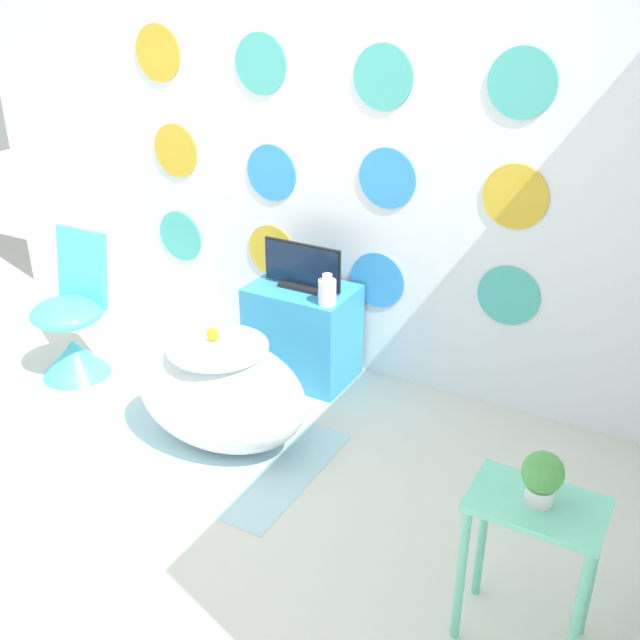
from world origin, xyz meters
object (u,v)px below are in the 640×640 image
(tv, at_px, (302,269))
(bathtub, at_px, (221,393))
(chair, at_px, (73,332))
(vase, at_px, (327,291))
(potted_plant_left, at_px, (542,476))

(tv, bearing_deg, bathtub, -91.64)
(chair, relative_size, vase, 4.95)
(chair, relative_size, potted_plant_left, 4.42)
(bathtub, height_order, chair, chair)
(bathtub, height_order, potted_plant_left, potted_plant_left)
(bathtub, relative_size, tv, 1.94)
(vase, relative_size, potted_plant_left, 0.89)
(chair, xyz_separation_m, vase, (1.37, 0.49, 0.36))
(bathtub, distance_m, chair, 1.14)
(chair, xyz_separation_m, potted_plant_left, (2.75, -0.60, 0.44))
(chair, distance_m, potted_plant_left, 2.84)
(bathtub, xyz_separation_m, tv, (0.02, 0.75, 0.39))
(potted_plant_left, bearing_deg, bathtub, 164.01)
(bathtub, distance_m, tv, 0.84)
(chair, distance_m, vase, 1.50)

